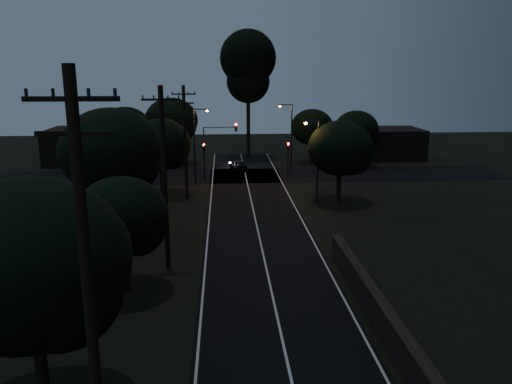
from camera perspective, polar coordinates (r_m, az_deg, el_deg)
road_surface at (r=46.64m, az=-0.58°, el=-0.88°), size 60.00×70.00×0.03m
retaining_wall at (r=22.76m, az=24.78°, el=-17.17°), size 6.93×26.00×1.60m
utility_pole_near at (r=13.62m, az=-18.59°, el=-11.27°), size 2.20×0.30×12.00m
utility_pole_mid at (r=29.76m, az=-10.44°, el=1.74°), size 2.20×0.30×11.00m
utility_pole_far at (r=46.49m, az=-8.10°, el=5.82°), size 2.20×0.30×10.50m
tree_left_a at (r=18.12m, az=-23.90°, el=-7.92°), size 6.73×6.73×8.52m
tree_left_b at (r=27.46m, az=-14.79°, el=-2.97°), size 5.02×5.02×6.38m
tree_left_c at (r=37.06m, az=-15.82°, el=4.21°), size 7.34×7.34×9.28m
tree_left_d at (r=48.67m, az=-10.62°, el=5.23°), size 5.81×5.81×7.37m
tree_far_nw at (r=64.41m, az=-9.44°, el=7.95°), size 6.66×6.66×8.44m
tree_far_w at (r=61.24m, az=-14.49°, el=6.92°), size 5.98×5.98×7.62m
tree_far_ne at (r=65.29m, az=6.61°, el=7.26°), size 5.49×5.49×6.94m
tree_far_e at (r=63.49m, az=11.57°, el=6.90°), size 5.48×5.48×6.95m
tree_right_a at (r=45.64m, az=9.87°, el=4.77°), size 5.86×5.86×7.45m
tall_pine at (r=69.01m, az=-0.91°, el=14.25°), size 7.53×7.53×17.12m
building_left at (r=68.88m, az=-18.54°, el=5.06°), size 10.00×8.00×4.40m
building_right at (r=71.29m, az=14.72°, el=5.43°), size 9.00×7.00×4.00m
signal_left at (r=54.69m, az=-5.95°, el=4.27°), size 0.28×0.35×4.10m
signal_right at (r=55.12m, az=3.68°, el=4.39°), size 0.28×0.35×4.10m
signal_mast at (r=54.43m, az=-4.21°, el=5.86°), size 3.70×0.35×6.25m
streetlight_a at (r=52.49m, az=-6.85°, el=5.83°), size 1.66×0.26×8.00m
streetlight_b at (r=58.89m, az=3.89°, el=6.76°), size 1.66×0.26×8.00m
streetlight_c at (r=45.33m, az=6.88°, el=4.20°), size 1.46×0.26×7.50m
car at (r=60.36m, az=-2.02°, el=3.10°), size 2.33×3.91×1.25m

